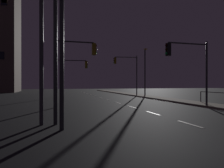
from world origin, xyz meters
name	(u,v)px	position (x,y,z in m)	size (l,w,h in m)	color
ground_plane	(116,102)	(0.00, 17.50, 0.00)	(112.00, 112.00, 0.00)	black
sidewalk_right	(176,100)	(6.48, 17.50, 0.07)	(2.14, 77.00, 0.14)	gray
lane_markings_center	(108,100)	(0.00, 21.00, 0.01)	(0.14, 50.00, 0.01)	silver
lane_edge_line	(146,98)	(5.16, 22.50, 0.01)	(0.14, 53.00, 0.01)	silver
traffic_light_far_right	(189,60)	(4.02, 11.32, 3.67)	(3.76, 0.46, 5.01)	#38383D
traffic_light_mid_left	(74,59)	(-4.41, 14.15, 3.77)	(3.33, 0.44, 5.40)	#2D3033
traffic_light_far_center	(127,67)	(4.51, 27.89, 4.18)	(3.56, 0.50, 5.78)	#4C4C51
traffic_light_mid_right	(70,70)	(-3.89, 26.26, 3.63)	(4.42, 0.50, 5.10)	#38383D
street_lamp_median	(145,67)	(6.56, 26.07, 4.15)	(0.89, 1.75, 6.59)	#4C4C51
street_lamp_mid_block	(53,33)	(-6.03, 6.16, 4.08)	(0.81, 1.60, 6.77)	#2D3033
street_lamp_across_street	(57,23)	(-5.91, 4.85, 4.22)	(1.35, 1.48, 6.99)	#2D3033
street_lamp_far_end	(48,25)	(-6.26, 6.44, 4.50)	(1.97, 0.36, 7.53)	#38383D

